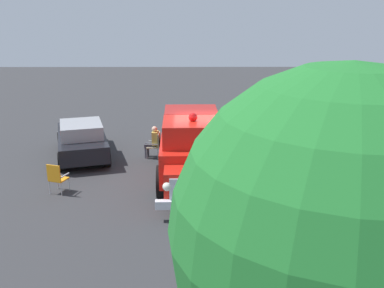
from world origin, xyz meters
The scene contains 8 objects.
ground_plane centered at (0.00, 0.00, 0.00)m, with size 60.00×60.00×0.00m, color #333335.
vintage_fire_truck centered at (-0.65, -0.16, 1.20)m, with size 2.42×6.00×2.59m.
classic_hot_rod centered at (-5.06, 2.36, 0.75)m, with size 2.98×4.70×1.46m.
lawn_chair_near_truck centered at (-2.07, 2.15, 0.59)m, with size 0.54×0.55×1.02m.
lawn_chair_by_car centered at (-5.00, -1.42, 0.59)m, with size 0.63×0.63×1.02m.
spectator_seated centered at (-2.20, 2.17, 0.70)m, with size 0.57×0.42×1.29m.
oak_tree_left centered at (0.67, -10.88, 3.71)m, with size 3.22×3.22×5.36m.
traffic_cone centered at (-0.57, 4.67, 0.31)m, with size 0.40×0.40×0.64m.
Camera 1 is at (-0.73, -14.67, 5.79)m, focal length 41.52 mm.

